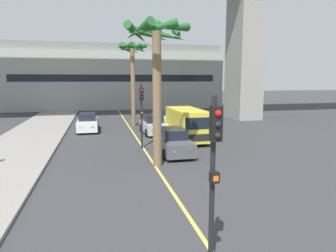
{
  "coord_description": "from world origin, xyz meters",
  "views": [
    {
      "loc": [
        -2.81,
        1.85,
        4.55
      ],
      "look_at": [
        0.0,
        14.0,
        2.6
      ],
      "focal_mm": 32.24,
      "sensor_mm": 36.0,
      "label": 1
    }
  ],
  "objects_px": {
    "car_queue_second": "(153,125)",
    "car_queue_fourth": "(165,117)",
    "palm_tree_mid_median": "(132,60)",
    "delivery_van": "(187,124)",
    "car_queue_third": "(88,123)",
    "palm_tree_near_median": "(157,54)",
    "traffic_light_median_near": "(214,163)",
    "car_queue_front": "(173,142)",
    "traffic_light_median_far": "(142,108)"
  },
  "relations": [
    {
      "from": "car_queue_second",
      "to": "car_queue_fourth",
      "type": "relative_size",
      "value": 1.0
    },
    {
      "from": "palm_tree_mid_median",
      "to": "delivery_van",
      "type": "bearing_deg",
      "value": -69.4
    },
    {
      "from": "car_queue_third",
      "to": "palm_tree_near_median",
      "type": "xyz_separation_m",
      "value": [
        3.95,
        -12.0,
        5.08
      ]
    },
    {
      "from": "car_queue_second",
      "to": "delivery_van",
      "type": "height_order",
      "value": "delivery_van"
    },
    {
      "from": "car_queue_third",
      "to": "traffic_light_median_near",
      "type": "relative_size",
      "value": 0.98
    },
    {
      "from": "delivery_van",
      "to": "palm_tree_near_median",
      "type": "distance_m",
      "value": 8.2
    },
    {
      "from": "palm_tree_near_median",
      "to": "palm_tree_mid_median",
      "type": "relative_size",
      "value": 0.93
    },
    {
      "from": "car_queue_second",
      "to": "palm_tree_mid_median",
      "type": "relative_size",
      "value": 0.52
    },
    {
      "from": "car_queue_front",
      "to": "car_queue_fourth",
      "type": "bearing_deg",
      "value": 80.05
    },
    {
      "from": "car_queue_third",
      "to": "traffic_light_median_far",
      "type": "bearing_deg",
      "value": -64.71
    },
    {
      "from": "palm_tree_mid_median",
      "to": "car_queue_second",
      "type": "bearing_deg",
      "value": -75.79
    },
    {
      "from": "car_queue_fourth",
      "to": "palm_tree_mid_median",
      "type": "xyz_separation_m",
      "value": [
        -3.2,
        -0.22,
        5.59
      ]
    },
    {
      "from": "car_queue_front",
      "to": "traffic_light_median_near",
      "type": "relative_size",
      "value": 0.98
    },
    {
      "from": "traffic_light_median_far",
      "to": "car_queue_third",
      "type": "bearing_deg",
      "value": 115.29
    },
    {
      "from": "car_queue_fourth",
      "to": "traffic_light_median_near",
      "type": "distance_m",
      "value": 23.83
    },
    {
      "from": "car_queue_fourth",
      "to": "traffic_light_median_far",
      "type": "distance_m",
      "value": 10.97
    },
    {
      "from": "car_queue_front",
      "to": "delivery_van",
      "type": "height_order",
      "value": "delivery_van"
    },
    {
      "from": "palm_tree_near_median",
      "to": "car_queue_third",
      "type": "bearing_deg",
      "value": 108.21
    },
    {
      "from": "palm_tree_mid_median",
      "to": "traffic_light_median_far",
      "type": "bearing_deg",
      "value": -93.28
    },
    {
      "from": "car_queue_front",
      "to": "traffic_light_median_near",
      "type": "xyz_separation_m",
      "value": [
        -1.96,
        -11.5,
        1.99
      ]
    },
    {
      "from": "delivery_van",
      "to": "palm_tree_near_median",
      "type": "relative_size",
      "value": 0.71
    },
    {
      "from": "car_queue_front",
      "to": "traffic_light_median_near",
      "type": "distance_m",
      "value": 11.83
    },
    {
      "from": "palm_tree_near_median",
      "to": "car_queue_second",
      "type": "bearing_deg",
      "value": 81.08
    },
    {
      "from": "car_queue_second",
      "to": "car_queue_third",
      "type": "xyz_separation_m",
      "value": [
        -5.43,
        2.53,
        0.0
      ]
    },
    {
      "from": "car_queue_third",
      "to": "car_queue_fourth",
      "type": "height_order",
      "value": "same"
    },
    {
      "from": "car_queue_second",
      "to": "car_queue_third",
      "type": "relative_size",
      "value": 1.01
    },
    {
      "from": "delivery_van",
      "to": "palm_tree_near_median",
      "type": "bearing_deg",
      "value": -119.52
    },
    {
      "from": "car_queue_front",
      "to": "delivery_van",
      "type": "relative_size",
      "value": 0.78
    },
    {
      "from": "car_queue_front",
      "to": "traffic_light_median_near",
      "type": "height_order",
      "value": "traffic_light_median_near"
    },
    {
      "from": "palm_tree_near_median",
      "to": "car_queue_fourth",
      "type": "bearing_deg",
      "value": 76.06
    },
    {
      "from": "car_queue_third",
      "to": "traffic_light_median_near",
      "type": "xyz_separation_m",
      "value": [
        3.44,
        -21.16,
        1.99
      ]
    },
    {
      "from": "traffic_light_median_far",
      "to": "palm_tree_near_median",
      "type": "height_order",
      "value": "palm_tree_near_median"
    },
    {
      "from": "car_queue_fourth",
      "to": "palm_tree_near_median",
      "type": "xyz_separation_m",
      "value": [
        -3.54,
        -14.25,
        5.08
      ]
    },
    {
      "from": "traffic_light_median_near",
      "to": "palm_tree_mid_median",
      "type": "xyz_separation_m",
      "value": [
        0.84,
        23.18,
        3.6
      ]
    },
    {
      "from": "car_queue_fourth",
      "to": "delivery_van",
      "type": "distance_m",
      "value": 8.32
    },
    {
      "from": "car_queue_front",
      "to": "car_queue_second",
      "type": "xyz_separation_m",
      "value": [
        0.04,
        7.13,
        0.0
      ]
    },
    {
      "from": "traffic_light_median_near",
      "to": "delivery_van",
      "type": "bearing_deg",
      "value": 75.61
    },
    {
      "from": "car_queue_fourth",
      "to": "car_queue_second",
      "type": "bearing_deg",
      "value": -113.23
    },
    {
      "from": "delivery_van",
      "to": "palm_tree_near_median",
      "type": "xyz_separation_m",
      "value": [
        -3.37,
        -5.95,
        4.52
      ]
    },
    {
      "from": "car_queue_front",
      "to": "traffic_light_median_far",
      "type": "relative_size",
      "value": 0.98
    },
    {
      "from": "car_queue_second",
      "to": "car_queue_fourth",
      "type": "distance_m",
      "value": 5.19
    },
    {
      "from": "traffic_light_median_far",
      "to": "palm_tree_near_median",
      "type": "distance_m",
      "value": 5.17
    },
    {
      "from": "traffic_light_median_near",
      "to": "car_queue_front",
      "type": "bearing_deg",
      "value": 80.35
    },
    {
      "from": "car_queue_second",
      "to": "traffic_light_median_far",
      "type": "height_order",
      "value": "traffic_light_median_far"
    },
    {
      "from": "car_queue_front",
      "to": "car_queue_second",
      "type": "height_order",
      "value": "same"
    },
    {
      "from": "car_queue_front",
      "to": "traffic_light_median_near",
      "type": "bearing_deg",
      "value": -99.65
    },
    {
      "from": "car_queue_fourth",
      "to": "palm_tree_near_median",
      "type": "distance_m",
      "value": 15.53
    },
    {
      "from": "car_queue_third",
      "to": "palm_tree_mid_median",
      "type": "bearing_deg",
      "value": 25.34
    },
    {
      "from": "traffic_light_median_far",
      "to": "palm_tree_mid_median",
      "type": "height_order",
      "value": "palm_tree_mid_median"
    },
    {
      "from": "palm_tree_mid_median",
      "to": "car_queue_front",
      "type": "bearing_deg",
      "value": -84.56
    }
  ]
}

